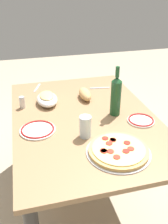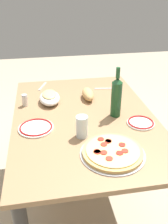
{
  "view_description": "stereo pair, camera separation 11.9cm",
  "coord_description": "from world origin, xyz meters",
  "views": [
    {
      "loc": [
        1.42,
        -0.37,
        1.59
      ],
      "look_at": [
        0.0,
        0.0,
        0.78
      ],
      "focal_mm": 39.95,
      "sensor_mm": 36.0,
      "label": 1
    },
    {
      "loc": [
        1.45,
        -0.25,
        1.59
      ],
      "look_at": [
        0.0,
        0.0,
        0.78
      ],
      "focal_mm": 39.95,
      "sensor_mm": 36.0,
      "label": 2
    }
  ],
  "objects": [
    {
      "name": "ground_plane",
      "position": [
        0.0,
        0.0,
        0.0
      ],
      "size": [
        8.0,
        8.0,
        0.0
      ],
      "primitive_type": "plane",
      "color": "tan",
      "rests_on": "ground"
    },
    {
      "name": "fork_right",
      "position": [
        -0.56,
        -0.26,
        0.75
      ],
      "size": [
        0.16,
        0.08,
        0.0
      ],
      "primitive_type": "cube",
      "rotation": [
        0.0,
        0.0,
        5.91
      ],
      "color": "#B7B7BC",
      "rests_on": "dining_table"
    },
    {
      "name": "pepperoni_pizza",
      "position": [
        0.43,
        0.08,
        0.77
      ],
      "size": [
        0.35,
        0.35,
        0.03
      ],
      "color": "#B7B7BC",
      "rests_on": "dining_table"
    },
    {
      "name": "dining_table",
      "position": [
        0.0,
        0.0,
        0.64
      ],
      "size": [
        1.37,
        0.95,
        0.75
      ],
      "color": "#93704C",
      "rests_on": "ground"
    },
    {
      "name": "side_plate_far",
      "position": [
        0.16,
        0.34,
        0.76
      ],
      "size": [
        0.18,
        0.18,
        0.02
      ],
      "color": "white",
      "rests_on": "dining_table"
    },
    {
      "name": "side_plate_near",
      "position": [
        0.11,
        -0.32,
        0.76
      ],
      "size": [
        0.22,
        0.22,
        0.02
      ],
      "color": "white",
      "rests_on": "dining_table"
    },
    {
      "name": "wine_bottle",
      "position": [
        0.03,
        0.21,
        0.89
      ],
      "size": [
        0.07,
        0.07,
        0.34
      ],
      "color": "#194723",
      "rests_on": "dining_table"
    },
    {
      "name": "bread_loaf",
      "position": [
        -0.26,
        0.08,
        0.79
      ],
      "size": [
        0.2,
        0.08,
        0.07
      ],
      "primitive_type": "ellipsoid",
      "color": "tan",
      "rests_on": "dining_table"
    },
    {
      "name": "water_glass",
      "position": [
        0.24,
        -0.05,
        0.82
      ],
      "size": [
        0.07,
        0.07,
        0.13
      ],
      "primitive_type": "cylinder",
      "color": "silver",
      "rests_on": "dining_table"
    },
    {
      "name": "baked_pasta_dish",
      "position": [
        -0.25,
        -0.22,
        0.79
      ],
      "size": [
        0.24,
        0.15,
        0.08
      ],
      "color": "white",
      "rests_on": "dining_table"
    },
    {
      "name": "fork_left",
      "position": [
        -0.42,
        0.25,
        0.75
      ],
      "size": [
        0.04,
        0.17,
        0.0
      ],
      "primitive_type": "cube",
      "rotation": [
        0.0,
        0.0,
        4.58
      ],
      "color": "#B7B7BC",
      "rests_on": "dining_table"
    },
    {
      "name": "spice_shaker",
      "position": [
        -0.23,
        -0.4,
        0.79
      ],
      "size": [
        0.04,
        0.04,
        0.09
      ],
      "color": "silver",
      "rests_on": "dining_table"
    }
  ]
}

